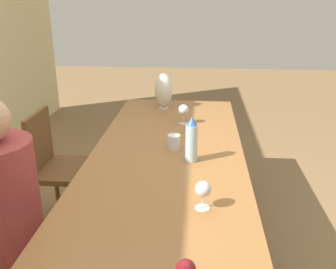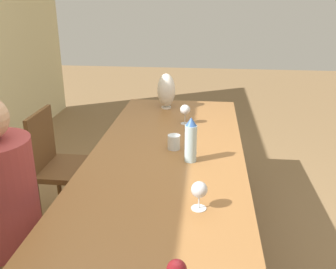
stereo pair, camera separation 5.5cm
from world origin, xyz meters
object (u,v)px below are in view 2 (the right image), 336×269
water_tumbler (174,142)px  chair_far (61,164)px  vase (166,91)px  wine_glass_1 (199,190)px  wine_glass_3 (185,110)px  water_bottle (191,140)px  person_near (4,210)px

water_tumbler → chair_far: 0.94m
chair_far → vase: bearing=-46.5°
wine_glass_1 → water_tumbler: bearing=14.7°
water_tumbler → wine_glass_3: 0.51m
wine_glass_3 → water_bottle: bearing=-173.4°
vase → person_near: 1.73m
wine_glass_3 → wine_glass_1: bearing=-173.1°
vase → wine_glass_3: size_ratio=2.01×
water_bottle → vase: bearing=14.0°
wine_glass_1 → chair_far: (0.92, 1.05, -0.35)m
wine_glass_3 → person_near: 1.47m
water_tumbler → vase: 0.92m
vase → wine_glass_3: 0.44m
water_tumbler → wine_glass_3: wine_glass_3 is taller
wine_glass_1 → person_near: person_near is taller
chair_far → person_near: (-0.92, -0.08, 0.18)m
vase → water_bottle: bearing=-166.0°
water_tumbler → vase: bearing=9.6°
chair_far → person_near: bearing=-174.9°
vase → wine_glass_1: size_ratio=2.19×
water_bottle → person_near: person_near is taller
wine_glass_1 → water_bottle: bearing=7.3°
water_bottle → vase: (1.07, 0.27, 0.02)m
water_bottle → chair_far: water_bottle is taller
water_tumbler → person_near: person_near is taller
wine_glass_1 → wine_glass_3: wine_glass_3 is taller
water_tumbler → person_near: size_ratio=0.07×
water_bottle → chair_far: bearing=68.2°
water_bottle → chair_far: 1.13m
water_tumbler → wine_glass_3: (0.50, -0.04, 0.06)m
vase → person_near: person_near is taller
wine_glass_3 → person_near: person_near is taller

